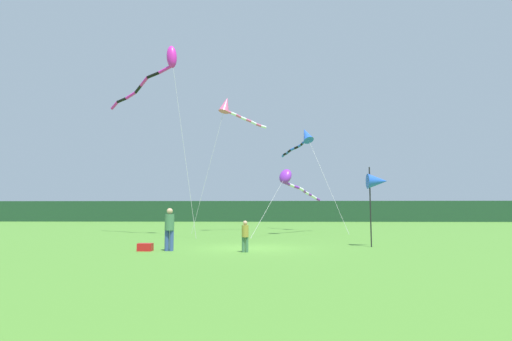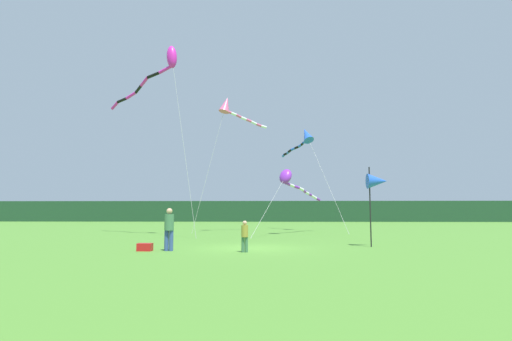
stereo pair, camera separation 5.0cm
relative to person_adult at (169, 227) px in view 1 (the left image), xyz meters
The scene contains 10 objects.
ground_plane 3.71m from the person_adult, 23.43° to the left, with size 120.00×120.00×0.00m, color #4C842D.
distant_treeline 46.54m from the person_adult, 85.95° to the left, with size 108.00×3.51×3.12m, color #1E4228.
person_adult is the anchor object (origin of this frame).
person_child 3.17m from the person_adult, ahead, with size 0.27×0.27×1.24m.
cooler_box 1.26m from the person_adult, behind, with size 0.58×0.39×0.31m, color red.
banner_flag_pole 9.48m from the person_adult, 13.32° to the left, with size 0.90×0.70×3.63m.
kite_rainbow 16.86m from the person_adult, 86.40° to the left, with size 5.41×3.68×10.56m.
kite_purple 13.66m from the person_adult, 65.29° to the left, with size 5.25×8.90×4.65m.
kite_magenta 14.35m from the person_adult, 108.26° to the left, with size 7.68×5.75×12.51m.
kite_blue 19.53m from the person_adult, 67.52° to the left, with size 4.41×8.31×8.68m.
Camera 1 is at (0.82, -18.00, 1.62)m, focal length 28.48 mm.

